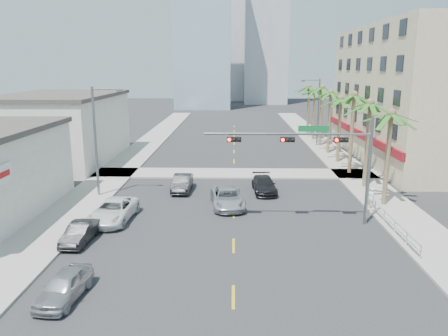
# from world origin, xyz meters

# --- Properties ---
(ground) EXTENTS (260.00, 260.00, 0.00)m
(ground) POSITION_xyz_m (0.00, 0.00, 0.00)
(ground) COLOR #262628
(ground) RESTS_ON ground
(sidewalk_right) EXTENTS (4.00, 120.00, 0.15)m
(sidewalk_right) POSITION_xyz_m (12.00, 20.00, 0.07)
(sidewalk_right) COLOR gray
(sidewalk_right) RESTS_ON ground
(sidewalk_left) EXTENTS (4.00, 120.00, 0.15)m
(sidewalk_left) POSITION_xyz_m (-12.00, 20.00, 0.07)
(sidewalk_left) COLOR gray
(sidewalk_left) RESTS_ON ground
(sidewalk_cross) EXTENTS (80.00, 4.00, 0.15)m
(sidewalk_cross) POSITION_xyz_m (0.00, 22.00, 0.07)
(sidewalk_cross) COLOR gray
(sidewalk_cross) RESTS_ON ground
(building_right) EXTENTS (15.25, 28.00, 15.00)m
(building_right) POSITION_xyz_m (21.99, 30.00, 7.50)
(building_right) COLOR tan
(building_right) RESTS_ON ground
(building_left_far) EXTENTS (11.00, 18.00, 7.20)m
(building_left_far) POSITION_xyz_m (-19.50, 28.00, 3.60)
(building_left_far) COLOR beige
(building_left_far) RESTS_ON ground
(tower_far_left) EXTENTS (14.00, 14.00, 48.00)m
(tower_far_left) POSITION_xyz_m (-8.00, 95.00, 24.00)
(tower_far_left) COLOR #99B2C6
(tower_far_left) RESTS_ON ground
(tower_far_center) EXTENTS (16.00, 16.00, 42.00)m
(tower_far_center) POSITION_xyz_m (-3.00, 125.00, 21.00)
(tower_far_center) COLOR #ADADB2
(tower_far_center) RESTS_ON ground
(traffic_signal_mast) EXTENTS (11.12, 0.54, 7.20)m
(traffic_signal_mast) POSITION_xyz_m (5.78, 7.95, 5.06)
(traffic_signal_mast) COLOR slate
(traffic_signal_mast) RESTS_ON ground
(palm_tree_0) EXTENTS (4.80, 4.80, 7.80)m
(palm_tree_0) POSITION_xyz_m (11.60, 12.00, 7.08)
(palm_tree_0) COLOR brown
(palm_tree_0) RESTS_ON ground
(palm_tree_1) EXTENTS (4.80, 4.80, 8.16)m
(palm_tree_1) POSITION_xyz_m (11.60, 17.20, 7.43)
(palm_tree_1) COLOR brown
(palm_tree_1) RESTS_ON ground
(palm_tree_2) EXTENTS (4.80, 4.80, 8.52)m
(palm_tree_2) POSITION_xyz_m (11.60, 22.40, 7.78)
(palm_tree_2) COLOR brown
(palm_tree_2) RESTS_ON ground
(palm_tree_3) EXTENTS (4.80, 4.80, 7.80)m
(palm_tree_3) POSITION_xyz_m (11.60, 27.60, 7.08)
(palm_tree_3) COLOR brown
(palm_tree_3) RESTS_ON ground
(palm_tree_4) EXTENTS (4.80, 4.80, 8.16)m
(palm_tree_4) POSITION_xyz_m (11.60, 32.80, 7.43)
(palm_tree_4) COLOR brown
(palm_tree_4) RESTS_ON ground
(palm_tree_5) EXTENTS (4.80, 4.80, 8.52)m
(palm_tree_5) POSITION_xyz_m (11.60, 38.00, 7.78)
(palm_tree_5) COLOR brown
(palm_tree_5) RESTS_ON ground
(palm_tree_6) EXTENTS (4.80, 4.80, 7.80)m
(palm_tree_6) POSITION_xyz_m (11.60, 43.20, 7.08)
(palm_tree_6) COLOR brown
(palm_tree_6) RESTS_ON ground
(palm_tree_7) EXTENTS (4.80, 4.80, 8.16)m
(palm_tree_7) POSITION_xyz_m (11.60, 48.40, 7.43)
(palm_tree_7) COLOR brown
(palm_tree_7) RESTS_ON ground
(streetlight_left) EXTENTS (2.55, 0.25, 9.00)m
(streetlight_left) POSITION_xyz_m (-11.00, 14.00, 5.06)
(streetlight_left) COLOR slate
(streetlight_left) RESTS_ON ground
(streetlight_right) EXTENTS (2.55, 0.25, 9.00)m
(streetlight_right) POSITION_xyz_m (11.00, 38.00, 5.06)
(streetlight_right) COLOR slate
(streetlight_right) RESTS_ON ground
(guardrail) EXTENTS (0.08, 8.08, 1.00)m
(guardrail) POSITION_xyz_m (10.30, 6.00, 0.67)
(guardrail) COLOR silver
(guardrail) RESTS_ON ground
(car_parked_near) EXTENTS (1.92, 3.98, 1.31)m
(car_parked_near) POSITION_xyz_m (-7.80, -2.37, 0.66)
(car_parked_near) COLOR #B7B7BC
(car_parked_near) RESTS_ON ground
(car_parked_mid) EXTENTS (1.48, 3.78, 1.23)m
(car_parked_mid) POSITION_xyz_m (-9.40, 4.33, 0.61)
(car_parked_mid) COLOR black
(car_parked_mid) RESTS_ON ground
(car_parked_far) EXTENTS (2.78, 5.45, 1.47)m
(car_parked_far) POSITION_xyz_m (-8.38, 8.20, 0.74)
(car_parked_far) COLOR white
(car_parked_far) RESTS_ON ground
(car_lane_left) EXTENTS (1.56, 4.28, 1.40)m
(car_lane_left) POSITION_xyz_m (-4.48, 15.83, 0.70)
(car_lane_left) COLOR black
(car_lane_left) RESTS_ON ground
(car_lane_center) EXTENTS (2.94, 5.34, 1.42)m
(car_lane_center) POSITION_xyz_m (-0.49, 11.50, 0.71)
(car_lane_center) COLOR silver
(car_lane_center) RESTS_ON ground
(car_lane_right) EXTENTS (2.13, 4.66, 1.32)m
(car_lane_right) POSITION_xyz_m (2.59, 15.55, 0.66)
(car_lane_right) COLOR black
(car_lane_right) RESTS_ON ground
(pedestrian) EXTENTS (0.59, 0.41, 1.57)m
(pedestrian) POSITION_xyz_m (10.30, 11.04, 0.94)
(pedestrian) COLOR white
(pedestrian) RESTS_ON sidewalk_right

